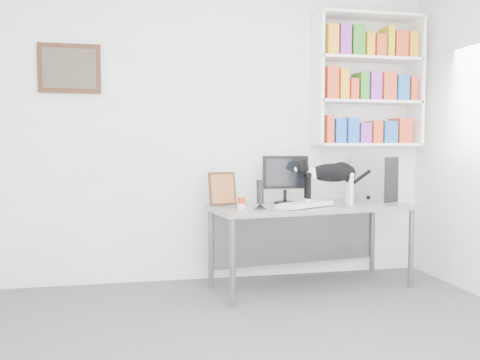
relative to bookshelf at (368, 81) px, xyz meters
The scene contains 11 objects.
room 2.37m from the bookshelf, 127.12° to the right, with size 4.01×4.01×2.70m.
bookshelf is the anchor object (origin of this frame).
wall_art 2.70m from the bookshelf, behind, with size 0.52×0.04×0.42m, color #442115.
desk 1.66m from the bookshelf, 153.14° to the right, with size 1.74×0.68×0.73m, color gray.
monitor 1.26m from the bookshelf, 168.28° to the right, with size 0.41×0.19×0.43m, color black.
keyboard 1.43m from the bookshelf, 148.73° to the right, with size 0.53×0.20×0.04m, color silver.
pc_tower 0.93m from the bookshelf, 89.14° to the right, with size 0.18×0.42×0.42m, color #B9B8BD.
speaker 1.62m from the bookshelf, 156.51° to the right, with size 0.11×0.11×0.24m, color black.
leaning_print 1.74m from the bookshelf, behind, with size 0.24×0.10×0.30m, color #442115.
soup_can 1.78m from the bookshelf, 158.89° to the right, with size 0.06×0.06×0.09m, color #B6290F.
cat 1.13m from the bookshelf, 143.29° to the right, with size 0.61×0.16×0.38m, color black, non-canonical shape.
Camera 1 is at (-0.76, -2.64, 1.24)m, focal length 38.00 mm.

